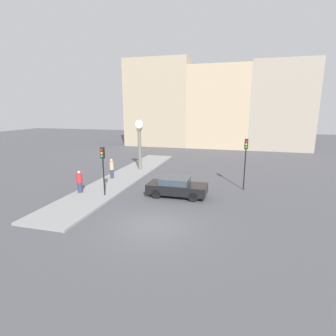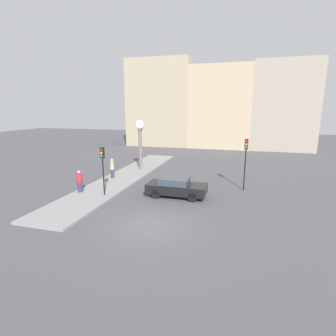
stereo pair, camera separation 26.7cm
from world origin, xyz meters
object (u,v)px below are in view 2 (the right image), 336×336
at_px(pedestrian_red_top, 80,182).
at_px(street_clock, 140,145).
at_px(traffic_light_near, 103,161).
at_px(traffic_light_far, 246,154).
at_px(sedan_car, 176,187).
at_px(pedestrian_tan_coat, 112,168).

bearing_deg(pedestrian_red_top, street_clock, 79.72).
bearing_deg(traffic_light_near, traffic_light_far, 24.80).
relative_size(sedan_car, traffic_light_far, 1.06).
distance_m(street_clock, pedestrian_red_top, 8.57).
height_order(street_clock, pedestrian_tan_coat, street_clock).
relative_size(traffic_light_far, pedestrian_tan_coat, 2.29).
distance_m(sedan_car, street_clock, 9.00).
xyz_separation_m(sedan_car, street_clock, (-5.47, 6.90, 1.88)).
height_order(traffic_light_near, street_clock, street_clock).
xyz_separation_m(sedan_car, pedestrian_red_top, (-6.97, -1.37, 0.23)).
distance_m(traffic_light_near, pedestrian_tan_coat, 4.99).
height_order(sedan_car, street_clock, street_clock).
xyz_separation_m(traffic_light_far, pedestrian_red_top, (-11.61, -4.31, -1.88)).
bearing_deg(street_clock, traffic_light_far, -21.37).
distance_m(sedan_car, traffic_light_near, 5.48).
distance_m(sedan_car, pedestrian_red_top, 7.11).
distance_m(street_clock, pedestrian_tan_coat, 4.40).
xyz_separation_m(sedan_car, traffic_light_near, (-4.92, -1.47, 1.90)).
bearing_deg(pedestrian_red_top, traffic_light_far, 20.38).
xyz_separation_m(traffic_light_far, pedestrian_tan_coat, (-11.23, 0.00, -1.80)).
height_order(sedan_car, traffic_light_near, traffic_light_near).
distance_m(sedan_car, traffic_light_far, 5.89).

